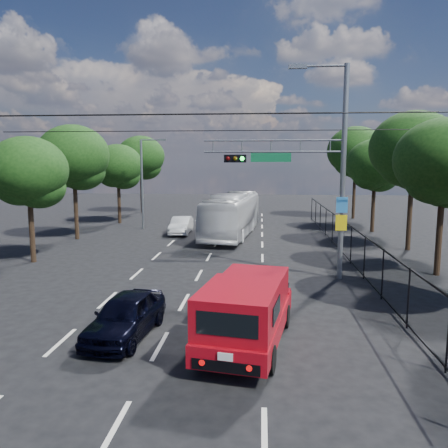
# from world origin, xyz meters

# --- Properties ---
(ground) EXTENTS (120.00, 120.00, 0.00)m
(ground) POSITION_xyz_m (0.00, 0.00, 0.00)
(ground) COLOR black
(ground) RESTS_ON ground
(lane_markings) EXTENTS (6.12, 38.00, 0.01)m
(lane_markings) POSITION_xyz_m (-0.00, 14.00, 0.01)
(lane_markings) COLOR beige
(lane_markings) RESTS_ON ground
(signal_mast) EXTENTS (6.43, 0.39, 9.50)m
(signal_mast) POSITION_xyz_m (5.28, 7.99, 5.24)
(signal_mast) COLOR slate
(signal_mast) RESTS_ON ground
(streetlight_left) EXTENTS (2.09, 0.22, 7.08)m
(streetlight_left) POSITION_xyz_m (-6.33, 22.00, 3.94)
(streetlight_left) COLOR slate
(streetlight_left) RESTS_ON ground
(utility_wires) EXTENTS (22.00, 5.04, 0.74)m
(utility_wires) POSITION_xyz_m (0.00, 8.83, 7.23)
(utility_wires) COLOR black
(utility_wires) RESTS_ON ground
(fence_right) EXTENTS (0.06, 34.03, 2.00)m
(fence_right) POSITION_xyz_m (7.60, 12.17, 1.03)
(fence_right) COLOR black
(fence_right) RESTS_ON ground
(tree_right_b) EXTENTS (4.50, 4.50, 7.31)m
(tree_right_b) POSITION_xyz_m (11.22, 9.02, 5.06)
(tree_right_b) COLOR black
(tree_right_b) RESTS_ON ground
(tree_right_c) EXTENTS (5.10, 5.10, 8.29)m
(tree_right_c) POSITION_xyz_m (11.82, 15.02, 5.73)
(tree_right_c) COLOR black
(tree_right_c) RESTS_ON ground
(tree_right_d) EXTENTS (4.32, 4.32, 7.02)m
(tree_right_d) POSITION_xyz_m (11.42, 22.02, 4.85)
(tree_right_d) COLOR black
(tree_right_d) RESTS_ON ground
(tree_right_e) EXTENTS (5.28, 5.28, 8.58)m
(tree_right_e) POSITION_xyz_m (11.62, 30.02, 5.94)
(tree_right_e) COLOR black
(tree_right_e) RESTS_ON ground
(tree_left_b) EXTENTS (4.08, 4.08, 6.63)m
(tree_left_b) POSITION_xyz_m (-9.18, 10.02, 4.58)
(tree_left_b) COLOR black
(tree_left_b) RESTS_ON ground
(tree_left_c) EXTENTS (4.80, 4.80, 7.80)m
(tree_left_c) POSITION_xyz_m (-9.78, 17.02, 5.40)
(tree_left_c) COLOR black
(tree_left_c) RESTS_ON ground
(tree_left_d) EXTENTS (4.20, 4.20, 6.83)m
(tree_left_d) POSITION_xyz_m (-9.38, 25.02, 4.72)
(tree_left_d) COLOR black
(tree_left_d) RESTS_ON ground
(tree_left_e) EXTENTS (4.92, 4.92, 7.99)m
(tree_left_e) POSITION_xyz_m (-9.58, 33.02, 5.53)
(tree_left_e) COLOR black
(tree_left_e) RESTS_ON ground
(red_pickup) EXTENTS (2.84, 5.69, 2.03)m
(red_pickup) POSITION_xyz_m (2.52, 0.26, 1.08)
(red_pickup) COLOR black
(red_pickup) RESTS_ON ground
(navy_hatchback) EXTENTS (1.95, 4.01, 1.32)m
(navy_hatchback) POSITION_xyz_m (-1.20, 0.61, 0.66)
(navy_hatchback) COLOR black
(navy_hatchback) RESTS_ON ground
(white_bus) EXTENTS (3.76, 11.15, 3.05)m
(white_bus) POSITION_xyz_m (0.82, 19.38, 1.52)
(white_bus) COLOR silver
(white_bus) RESTS_ON ground
(white_van) EXTENTS (1.43, 3.86, 1.26)m
(white_van) POSITION_xyz_m (-3.00, 19.78, 0.63)
(white_van) COLOR silver
(white_van) RESTS_ON ground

